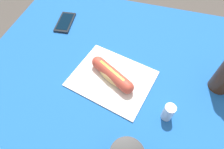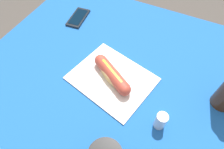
% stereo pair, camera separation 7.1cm
% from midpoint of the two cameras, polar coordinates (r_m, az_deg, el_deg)
% --- Properties ---
extents(ground_plane, '(6.00, 6.00, 0.00)m').
position_cam_midpoint_polar(ground_plane, '(1.41, 1.32, -17.55)').
color(ground_plane, '#47423D').
rests_on(ground_plane, ground).
extents(dining_table, '(1.20, 0.94, 0.74)m').
position_cam_midpoint_polar(dining_table, '(0.85, 2.10, -4.89)').
color(dining_table, brown).
rests_on(dining_table, ground).
extents(paper_wrapper, '(0.34, 0.30, 0.01)m').
position_cam_midpoint_polar(paper_wrapper, '(0.73, -2.77, -1.41)').
color(paper_wrapper, silver).
rests_on(paper_wrapper, dining_table).
extents(hot_dog, '(0.18, 0.13, 0.05)m').
position_cam_midpoint_polar(hot_dog, '(0.71, -2.86, -0.17)').
color(hot_dog, tan).
rests_on(hot_dog, paper_wrapper).
extents(cell_phone, '(0.08, 0.15, 0.01)m').
position_cam_midpoint_polar(cell_phone, '(0.98, -15.81, 14.59)').
color(cell_phone, black).
rests_on(cell_phone, dining_table).
extents(salt_shaker, '(0.04, 0.04, 0.07)m').
position_cam_midpoint_polar(salt_shaker, '(0.65, 13.32, -11.09)').
color(salt_shaker, silver).
rests_on(salt_shaker, dining_table).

